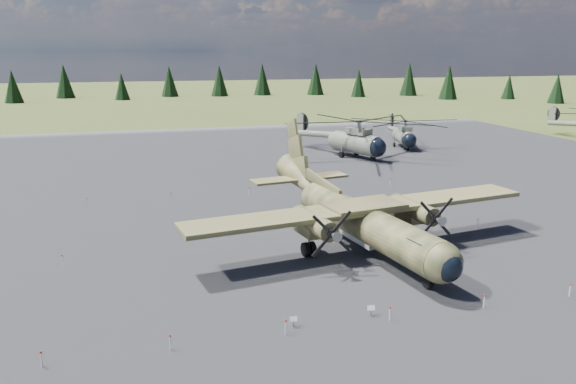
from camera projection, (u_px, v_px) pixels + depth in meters
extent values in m
plane|color=#4C5927|center=(290.00, 245.00, 43.40)|extent=(500.00, 500.00, 0.00)
cube|color=#535357|center=(262.00, 211.00, 52.75)|extent=(120.00, 120.00, 0.04)
cylinder|color=#2E371E|center=(366.00, 224.00, 41.49)|extent=(5.18, 17.33, 2.66)
sphere|color=#2E371E|center=(441.00, 263.00, 33.90)|extent=(2.97, 2.97, 2.61)
sphere|color=black|center=(447.00, 266.00, 33.45)|extent=(2.18, 2.18, 1.92)
cube|color=black|center=(426.00, 244.00, 35.07)|extent=(2.11, 1.79, 0.52)
cone|color=#2E371E|center=(302.00, 180.00, 51.20)|extent=(3.56, 6.86, 4.01)
cube|color=#95989A|center=(359.00, 234.00, 42.60)|extent=(2.64, 5.91, 0.48)
cube|color=#30381D|center=(364.00, 208.00, 41.64)|extent=(27.76, 7.31, 0.33)
cube|color=#2E371E|center=(364.00, 205.00, 41.59)|extent=(6.15, 4.24, 0.33)
cylinder|color=#2E371E|center=(314.00, 223.00, 39.84)|extent=(2.15, 5.10, 1.43)
cube|color=#2E371E|center=(309.00, 228.00, 40.66)|extent=(1.89, 3.41, 0.76)
cone|color=gray|center=(334.00, 235.00, 37.10)|extent=(0.84, 0.95, 0.72)
cylinder|color=black|center=(309.00, 249.00, 41.06)|extent=(0.98, 1.16, 1.05)
cylinder|color=#2E371E|center=(413.00, 209.00, 43.20)|extent=(2.15, 5.10, 1.43)
cube|color=#2E371E|center=(407.00, 214.00, 44.03)|extent=(1.89, 3.41, 0.76)
cone|color=gray|center=(439.00, 220.00, 40.46)|extent=(0.84, 0.95, 0.72)
cylinder|color=black|center=(406.00, 234.00, 44.42)|extent=(0.98, 1.16, 1.05)
cube|color=#2E371E|center=(320.00, 182.00, 47.85)|extent=(1.33, 7.15, 1.60)
cube|color=#30381D|center=(300.00, 178.00, 51.61)|extent=(9.34, 3.43, 0.21)
cylinder|color=gray|center=(428.00, 271.00, 35.15)|extent=(0.15, 0.15, 0.86)
cylinder|color=black|center=(428.00, 281.00, 35.32)|extent=(0.46, 0.93, 0.89)
cylinder|color=#68695C|center=(356.00, 143.00, 78.38)|extent=(5.62, 8.43, 2.77)
sphere|color=black|center=(377.00, 148.00, 75.34)|extent=(3.33, 3.33, 2.55)
sphere|color=#68695C|center=(337.00, 140.00, 81.43)|extent=(3.33, 3.33, 2.55)
cube|color=#68695C|center=(359.00, 131.00, 77.61)|extent=(3.10, 4.00, 0.83)
cylinder|color=gray|center=(359.00, 125.00, 77.40)|extent=(0.52, 0.52, 1.11)
cylinder|color=#68695C|center=(318.00, 134.00, 84.52)|extent=(4.49, 9.09, 1.59)
cube|color=#68695C|center=(301.00, 122.00, 87.36)|extent=(0.82, 1.53, 2.66)
cylinder|color=black|center=(302.00, 122.00, 87.59)|extent=(1.17, 2.69, 2.88)
cylinder|color=black|center=(373.00, 158.00, 76.23)|extent=(0.58, 0.81, 0.75)
cylinder|color=black|center=(341.00, 155.00, 78.90)|extent=(0.65, 0.95, 0.89)
cylinder|color=gray|center=(341.00, 150.00, 78.76)|extent=(0.20, 0.20, 1.61)
cylinder|color=black|center=(357.00, 152.00, 80.68)|extent=(0.65, 0.95, 0.89)
cylinder|color=gray|center=(357.00, 148.00, 80.54)|extent=(0.20, 0.20, 1.61)
cylinder|color=#68695C|center=(404.00, 137.00, 86.40)|extent=(3.70, 6.89, 2.27)
sphere|color=black|center=(409.00, 141.00, 83.24)|extent=(2.51, 2.51, 2.09)
sphere|color=#68695C|center=(399.00, 134.00, 89.57)|extent=(2.51, 2.51, 2.09)
cube|color=#68695C|center=(405.00, 128.00, 85.69)|extent=(2.17, 3.19, 0.68)
cylinder|color=gray|center=(405.00, 124.00, 85.53)|extent=(0.39, 0.39, 0.91)
cylinder|color=#68695C|center=(395.00, 129.00, 92.80)|extent=(2.51, 7.73, 1.30)
cube|color=#68695C|center=(390.00, 120.00, 95.83)|extent=(0.48, 1.29, 2.18)
cylinder|color=black|center=(392.00, 120.00, 95.84)|extent=(0.59, 2.32, 2.36)
cylinder|color=black|center=(408.00, 149.00, 84.08)|extent=(0.39, 0.66, 0.62)
cylinder|color=black|center=(394.00, 145.00, 87.74)|extent=(0.43, 0.77, 0.73)
cylinder|color=gray|center=(394.00, 142.00, 87.62)|extent=(0.15, 0.15, 1.32)
cylinder|color=black|center=(410.00, 145.00, 87.83)|extent=(0.43, 0.77, 0.73)
cylinder|color=gray|center=(410.00, 142.00, 87.71)|extent=(0.15, 0.15, 1.32)
cylinder|color=#68695C|center=(570.00, 124.00, 97.72)|extent=(2.35, 8.86, 1.48)
cube|color=#68695C|center=(552.00, 114.00, 100.82)|extent=(0.47, 1.47, 2.49)
cylinder|color=black|center=(554.00, 114.00, 100.97)|extent=(0.52, 2.66, 2.69)
cube|color=gray|center=(293.00, 323.00, 30.53)|extent=(0.08, 0.08, 0.50)
cube|color=silver|center=(294.00, 319.00, 30.43)|extent=(0.42, 0.21, 0.28)
cube|color=gray|center=(371.00, 312.00, 31.79)|extent=(0.09, 0.09, 0.52)
cube|color=silver|center=(371.00, 308.00, 31.69)|extent=(0.44, 0.25, 0.29)
cylinder|color=silver|center=(42.00, 360.00, 26.57)|extent=(0.07, 0.07, 0.80)
cylinder|color=#AC1F12|center=(41.00, 352.00, 26.48)|extent=(0.12, 0.12, 0.10)
cylinder|color=silver|center=(170.00, 343.00, 28.11)|extent=(0.07, 0.07, 0.80)
cylinder|color=#AC1F12|center=(170.00, 336.00, 28.01)|extent=(0.12, 0.12, 0.10)
cylinder|color=silver|center=(286.00, 328.00, 29.65)|extent=(0.07, 0.07, 0.80)
cylinder|color=#AC1F12|center=(286.00, 321.00, 29.55)|extent=(0.12, 0.12, 0.10)
cylinder|color=silver|center=(390.00, 314.00, 31.19)|extent=(0.07, 0.07, 0.80)
cylinder|color=#AC1F12|center=(390.00, 307.00, 31.09)|extent=(0.12, 0.12, 0.10)
cylinder|color=silver|center=(484.00, 302.00, 32.72)|extent=(0.07, 0.07, 0.80)
cylinder|color=#AC1F12|center=(485.00, 295.00, 32.63)|extent=(0.12, 0.12, 0.10)
cylinder|color=silver|center=(570.00, 290.00, 34.26)|extent=(0.07, 0.07, 0.80)
cylinder|color=#AC1F12|center=(571.00, 284.00, 34.16)|extent=(0.12, 0.12, 0.10)
cylinder|color=silver|center=(87.00, 202.00, 54.16)|extent=(0.07, 0.07, 0.80)
cylinder|color=#AC1F12|center=(86.00, 198.00, 54.07)|extent=(0.12, 0.12, 0.10)
cylinder|color=silver|center=(171.00, 197.00, 56.21)|extent=(0.07, 0.07, 0.80)
cylinder|color=#AC1F12|center=(171.00, 193.00, 56.12)|extent=(0.12, 0.12, 0.10)
cylinder|color=silver|center=(249.00, 192.00, 58.26)|extent=(0.07, 0.07, 0.80)
cylinder|color=#AC1F12|center=(249.00, 188.00, 58.16)|extent=(0.12, 0.12, 0.10)
cylinder|color=silver|center=(322.00, 187.00, 60.31)|extent=(0.07, 0.07, 0.80)
cylinder|color=#AC1F12|center=(322.00, 183.00, 60.21)|extent=(0.12, 0.12, 0.10)
cylinder|color=silver|center=(390.00, 182.00, 62.36)|extent=(0.07, 0.07, 0.80)
cylinder|color=#AC1F12|center=(390.00, 179.00, 62.26)|extent=(0.12, 0.12, 0.10)
cylinder|color=silver|center=(62.00, 261.00, 39.07)|extent=(0.07, 0.07, 0.80)
cylinder|color=#AC1F12|center=(62.00, 256.00, 38.97)|extent=(0.12, 0.12, 0.10)
cylinder|color=silver|center=(478.00, 224.00, 47.53)|extent=(0.07, 0.07, 0.80)
cylinder|color=#AC1F12|center=(478.00, 219.00, 47.43)|extent=(0.12, 0.12, 0.10)
cone|color=black|center=(557.00, 88.00, 160.17)|extent=(4.67, 4.67, 8.34)
cone|color=black|center=(509.00, 87.00, 174.57)|extent=(4.22, 4.22, 7.54)
cone|color=black|center=(449.00, 82.00, 173.62)|extent=(5.91, 5.91, 10.55)
cone|color=black|center=(409.00, 79.00, 188.40)|extent=(6.13, 6.13, 10.94)
cone|color=black|center=(358.00, 83.00, 183.02)|extent=(5.07, 5.07, 9.05)
cone|color=black|center=(316.00, 79.00, 191.73)|extent=(6.02, 6.02, 10.74)
cone|color=black|center=(262.00, 79.00, 190.18)|extent=(5.95, 5.95, 10.62)
cone|color=black|center=(219.00, 80.00, 185.63)|extent=(5.69, 5.69, 10.16)
cone|color=black|center=(169.00, 81.00, 183.88)|extent=(5.57, 5.57, 9.94)
cone|color=black|center=(122.00, 86.00, 171.48)|extent=(4.56, 4.56, 8.14)
cone|color=black|center=(64.00, 81.00, 177.74)|extent=(5.90, 5.90, 10.53)
cone|color=black|center=(13.00, 86.00, 161.21)|extent=(5.28, 5.28, 9.43)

